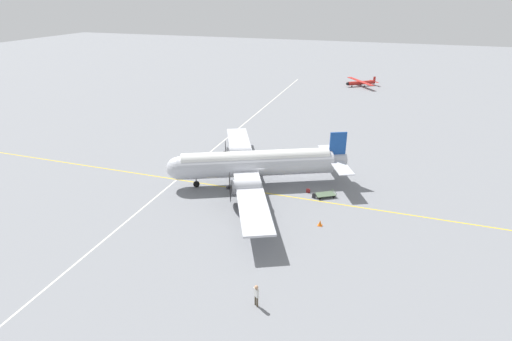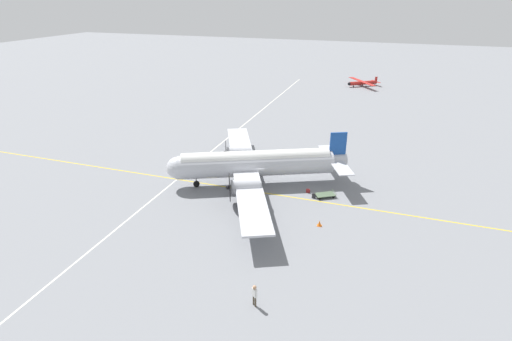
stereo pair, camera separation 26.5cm
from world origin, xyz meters
The scene contains 10 objects.
ground_plane centered at (0.00, 0.00, 0.00)m, with size 300.00×300.00×0.00m, color slate.
apron_line_eastwest centered at (0.00, -1.77, 0.00)m, with size 120.00×0.16×0.01m.
apron_line_northsouth centered at (-9.04, 0.00, 0.00)m, with size 0.16×120.00×0.01m.
airliner_main centered at (-0.37, -0.17, 2.52)m, with size 19.63×25.99×5.80m.
crew_foreground centered at (6.09, -18.14, 1.06)m, with size 0.48×0.40×1.72m.
suitcase_near_door centered at (5.99, -0.20, 0.21)m, with size 0.42×0.14×0.46m.
suitcase_upright_spare centered at (6.82, -1.20, 0.26)m, with size 0.37×0.18×0.55m.
baggage_cart centered at (7.92, -0.57, 0.28)m, with size 2.33×2.03×0.56m.
light_aircraft_distant centered at (6.46, 56.69, 0.82)m, with size 7.63×8.92×1.98m.
traffic_cone centered at (8.41, -6.45, 0.26)m, with size 0.42×0.42×0.55m.
Camera 2 is at (13.09, -38.28, 19.71)m, focal length 28.00 mm.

